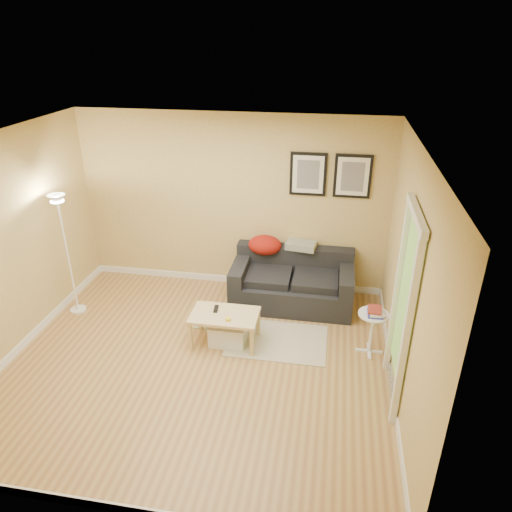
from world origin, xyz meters
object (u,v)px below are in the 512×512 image
side_table (371,333)px  book_stack (375,311)px  storage_bin (228,333)px  coffee_table (225,328)px  sofa (292,280)px  floor_lamp (68,259)px

side_table → book_stack: 0.32m
storage_bin → book_stack: (1.77, 0.10, 0.46)m
coffee_table → sofa: bearing=64.1°
sofa → book_stack: 1.48m
side_table → floor_lamp: floor_lamp is taller
side_table → floor_lamp: bearing=176.2°
storage_bin → book_stack: bearing=3.2°
storage_bin → floor_lamp: (-2.26, 0.38, 0.67)m
sofa → floor_lamp: (-2.96, -0.72, 0.44)m
coffee_table → side_table: bearing=11.3°
book_stack → floor_lamp: floor_lamp is taller
side_table → coffee_table: bearing=-176.8°
coffee_table → floor_lamp: floor_lamp is taller
coffee_table → book_stack: (1.81, 0.09, 0.39)m
book_stack → sofa: bearing=122.4°
sofa → side_table: bearing=-42.8°
sofa → floor_lamp: size_ratio=0.99×
sofa → floor_lamp: floor_lamp is taller
storage_bin → book_stack: book_stack is taller
storage_bin → side_table: (1.76, 0.11, 0.14)m
storage_bin → side_table: side_table is taller
coffee_table → storage_bin: size_ratio=1.81×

